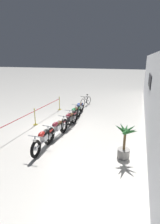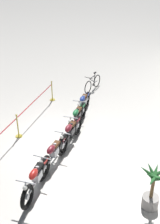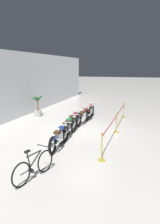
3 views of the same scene
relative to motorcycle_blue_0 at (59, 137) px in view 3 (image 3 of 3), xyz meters
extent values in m
plane|color=silver|center=(2.67, -0.46, -0.46)|extent=(120.00, 120.00, 0.00)
cube|color=white|center=(2.67, 4.67, 1.64)|extent=(28.00, 0.25, 4.20)
torus|color=black|center=(0.70, 0.03, -0.11)|extent=(0.71, 0.14, 0.71)
torus|color=black|center=(-0.72, -0.02, -0.11)|extent=(0.71, 0.14, 0.71)
cylinder|color=silver|center=(0.70, 0.03, -0.11)|extent=(0.17, 0.09, 0.17)
cylinder|color=silver|center=(-0.72, -0.02, -0.11)|extent=(0.17, 0.09, 0.17)
cylinder|color=silver|center=(0.79, 0.03, 0.17)|extent=(0.31, 0.07, 0.59)
cube|color=silver|center=(-0.06, 0.00, 0.05)|extent=(0.37, 0.23, 0.26)
cylinder|color=silver|center=(-0.02, 0.00, 0.25)|extent=(0.18, 0.12, 0.24)
cylinder|color=silver|center=(-0.10, 0.00, 0.25)|extent=(0.18, 0.12, 0.24)
cylinder|color=silver|center=(-0.35, -0.15, -0.09)|extent=(0.70, 0.09, 0.07)
cube|color=black|center=(-0.01, 0.00, -0.09)|extent=(1.14, 0.10, 0.06)
ellipsoid|color=navy|center=(0.17, 0.01, 0.31)|extent=(0.47, 0.24, 0.22)
cube|color=#4C2D19|center=(-0.19, 0.00, 0.27)|extent=(0.41, 0.21, 0.09)
cube|color=navy|center=(-0.67, -0.02, 0.14)|extent=(0.33, 0.17, 0.08)
cylinder|color=silver|center=(0.68, 0.03, 0.44)|extent=(0.06, 0.62, 0.04)
sphere|color=silver|center=(0.76, 0.03, 0.30)|extent=(0.14, 0.14, 0.14)
torus|color=black|center=(2.20, 0.15, -0.08)|extent=(0.77, 0.12, 0.77)
torus|color=black|center=(0.51, 0.15, -0.08)|extent=(0.77, 0.12, 0.77)
cylinder|color=silver|center=(2.20, 0.15, -0.08)|extent=(0.18, 0.08, 0.18)
cylinder|color=silver|center=(0.51, 0.15, -0.08)|extent=(0.18, 0.08, 0.18)
cylinder|color=silver|center=(2.29, 0.15, 0.20)|extent=(0.30, 0.06, 0.59)
cube|color=#2D2D30|center=(1.30, 0.15, 0.08)|extent=(0.36, 0.22, 0.26)
cylinder|color=#2D2D30|center=(1.35, 0.15, 0.28)|extent=(0.18, 0.11, 0.24)
cylinder|color=#2D2D30|center=(1.26, 0.15, 0.28)|extent=(0.18, 0.11, 0.24)
cylinder|color=silver|center=(1.01, 0.01, -0.06)|extent=(0.70, 0.07, 0.07)
cube|color=black|center=(1.35, 0.15, -0.06)|extent=(1.35, 0.06, 0.06)
ellipsoid|color=#1E6B38|center=(1.53, 0.15, 0.34)|extent=(0.46, 0.22, 0.22)
cube|color=#4C2D19|center=(1.17, 0.15, 0.30)|extent=(0.40, 0.20, 0.09)
cube|color=#1E6B38|center=(0.56, 0.15, 0.20)|extent=(0.32, 0.16, 0.08)
cylinder|color=silver|center=(2.18, 0.15, 0.47)|extent=(0.04, 0.62, 0.04)
sphere|color=silver|center=(2.26, 0.15, 0.33)|extent=(0.14, 0.14, 0.14)
torus|color=black|center=(3.35, 0.25, -0.07)|extent=(0.80, 0.15, 0.79)
torus|color=black|center=(1.84, 0.33, -0.07)|extent=(0.80, 0.15, 0.79)
cylinder|color=silver|center=(3.35, 0.25, -0.07)|extent=(0.19, 0.09, 0.19)
cylinder|color=silver|center=(1.84, 0.33, -0.07)|extent=(0.19, 0.09, 0.19)
cylinder|color=silver|center=(3.44, 0.25, 0.22)|extent=(0.31, 0.07, 0.59)
cube|color=#2D2D30|center=(2.54, 0.29, 0.09)|extent=(0.37, 0.24, 0.26)
cylinder|color=#2D2D30|center=(2.58, 0.29, 0.29)|extent=(0.18, 0.12, 0.24)
cylinder|color=#2D2D30|center=(2.50, 0.29, 0.29)|extent=(0.18, 0.12, 0.24)
cylinder|color=silver|center=(2.23, 0.17, -0.05)|extent=(0.70, 0.11, 0.07)
cube|color=#47474C|center=(2.59, 0.29, -0.05)|extent=(1.21, 0.12, 0.06)
ellipsoid|color=maroon|center=(2.77, 0.28, 0.35)|extent=(0.47, 0.24, 0.22)
cube|color=#4C2D19|center=(2.41, 0.30, 0.31)|extent=(0.41, 0.22, 0.09)
cube|color=maroon|center=(1.89, 0.33, 0.22)|extent=(0.33, 0.18, 0.08)
cylinder|color=silver|center=(3.33, 0.25, 0.48)|extent=(0.07, 0.62, 0.04)
sphere|color=silver|center=(3.41, 0.25, 0.34)|extent=(0.14, 0.14, 0.14)
torus|color=black|center=(4.82, 0.12, -0.10)|extent=(0.73, 0.16, 0.72)
torus|color=black|center=(3.16, 0.22, -0.10)|extent=(0.73, 0.16, 0.72)
cylinder|color=silver|center=(4.82, 0.12, -0.10)|extent=(0.17, 0.09, 0.17)
cylinder|color=silver|center=(3.16, 0.22, -0.10)|extent=(0.17, 0.09, 0.17)
cylinder|color=silver|center=(4.91, 0.12, 0.18)|extent=(0.31, 0.07, 0.59)
cube|color=silver|center=(3.94, 0.17, 0.06)|extent=(0.37, 0.24, 0.26)
cylinder|color=silver|center=(3.98, 0.17, 0.26)|extent=(0.18, 0.12, 0.24)
cylinder|color=silver|center=(3.90, 0.17, 0.26)|extent=(0.18, 0.12, 0.24)
cylinder|color=silver|center=(3.63, 0.05, -0.08)|extent=(0.70, 0.11, 0.07)
cube|color=#ADAFB5|center=(3.99, 0.17, -0.08)|extent=(1.33, 0.14, 0.06)
ellipsoid|color=maroon|center=(4.17, 0.16, 0.32)|extent=(0.47, 0.25, 0.22)
cube|color=#4C2D19|center=(3.81, 0.18, 0.28)|extent=(0.41, 0.22, 0.09)
cube|color=maroon|center=(3.21, 0.21, 0.15)|extent=(0.33, 0.18, 0.08)
cylinder|color=silver|center=(4.80, 0.12, 0.45)|extent=(0.07, 0.62, 0.04)
sphere|color=silver|center=(4.88, 0.12, 0.31)|extent=(0.14, 0.14, 0.14)
torus|color=black|center=(6.01, 0.18, -0.08)|extent=(0.76, 0.16, 0.76)
torus|color=black|center=(4.60, 0.12, -0.08)|extent=(0.76, 0.16, 0.76)
cylinder|color=silver|center=(6.01, 0.18, -0.08)|extent=(0.18, 0.09, 0.18)
cylinder|color=silver|center=(4.60, 0.12, -0.08)|extent=(0.18, 0.09, 0.18)
cylinder|color=silver|center=(6.10, 0.18, 0.20)|extent=(0.31, 0.07, 0.59)
cube|color=silver|center=(5.26, 0.15, 0.08)|extent=(0.37, 0.24, 0.26)
cylinder|color=silver|center=(5.30, 0.15, 0.28)|extent=(0.18, 0.12, 0.24)
cylinder|color=silver|center=(5.22, 0.14, 0.28)|extent=(0.18, 0.12, 0.24)
cylinder|color=silver|center=(4.96, -0.01, -0.06)|extent=(0.70, 0.10, 0.07)
cube|color=#ADAFB5|center=(5.31, 0.15, -0.06)|extent=(1.13, 0.11, 0.06)
ellipsoid|color=#B21E19|center=(5.49, 0.16, 0.34)|extent=(0.47, 0.24, 0.22)
cube|color=black|center=(5.13, 0.14, 0.30)|extent=(0.41, 0.22, 0.09)
cube|color=#B21E19|center=(4.65, 0.12, 0.18)|extent=(0.33, 0.17, 0.08)
cylinder|color=silver|center=(5.99, 0.18, 0.47)|extent=(0.06, 0.62, 0.04)
sphere|color=silver|center=(6.07, 0.18, 0.33)|extent=(0.14, 0.14, 0.14)
torus|color=black|center=(-2.06, -0.38, -0.11)|extent=(0.70, 0.20, 0.71)
torus|color=black|center=(-3.06, -0.15, -0.11)|extent=(0.70, 0.20, 0.71)
cylinder|color=black|center=(-2.51, -0.28, 0.11)|extent=(0.59, 0.17, 0.43)
cylinder|color=black|center=(-2.56, -0.27, 0.31)|extent=(0.54, 0.16, 0.04)
cylinder|color=black|center=(-2.75, -0.22, 0.19)|extent=(0.15, 0.07, 0.55)
cube|color=black|center=(-2.79, -0.21, 0.47)|extent=(0.19, 0.12, 0.05)
cylinder|color=black|center=(-2.86, -0.20, -0.11)|extent=(0.45, 0.13, 0.03)
cylinder|color=black|center=(-2.12, -0.37, 0.41)|extent=(0.14, 0.47, 0.03)
cylinder|color=black|center=(-2.64, -0.25, -0.19)|extent=(0.13, 0.08, 0.12)
cylinder|color=gray|center=(4.90, 3.61, -0.27)|extent=(0.49, 0.49, 0.39)
cylinder|color=brown|center=(4.90, 3.61, 0.30)|extent=(0.10, 0.10, 0.74)
cone|color=#235B28|center=(5.17, 3.57, 0.76)|extent=(0.67, 0.27, 0.36)
cone|color=#235B28|center=(5.05, 3.79, 0.79)|extent=(0.44, 0.54, 0.49)
cone|color=#235B28|center=(4.94, 3.83, 0.74)|extent=(0.23, 0.54, 0.34)
cone|color=#235B28|center=(4.71, 3.76, 0.76)|extent=(0.51, 0.52, 0.43)
cone|color=#235B28|center=(4.72, 3.63, 0.77)|extent=(0.49, 0.21, 0.36)
cone|color=#235B28|center=(4.76, 3.50, 0.79)|extent=(0.46, 0.40, 0.45)
cone|color=#235B28|center=(4.87, 3.41, 0.78)|extent=(0.23, 0.52, 0.42)
cone|color=#235B28|center=(5.03, 3.51, 0.81)|extent=(0.43, 0.37, 0.47)
cylinder|color=gold|center=(-0.72, -1.90, -0.45)|extent=(0.28, 0.28, 0.03)
cylinder|color=gold|center=(-0.72, -1.90, 0.04)|extent=(0.05, 0.05, 0.95)
sphere|color=gold|center=(-0.72, -1.90, 0.55)|extent=(0.08, 0.08, 0.08)
cylinder|color=maroon|center=(1.04, -1.90, 0.42)|extent=(3.38, 0.04, 0.04)
cylinder|color=maroon|center=(4.51, -1.90, 0.42)|extent=(3.28, 0.04, 0.04)
cylinder|color=gold|center=(2.81, -1.90, -0.45)|extent=(0.28, 0.28, 0.03)
cylinder|color=gold|center=(2.81, -1.90, 0.04)|extent=(0.05, 0.05, 0.95)
sphere|color=gold|center=(2.81, -1.90, 0.55)|extent=(0.08, 0.08, 0.08)
cylinder|color=gold|center=(6.22, -1.90, -0.45)|extent=(0.28, 0.28, 0.03)
cylinder|color=gold|center=(6.22, -1.90, 0.04)|extent=(0.05, 0.05, 0.95)
sphere|color=gold|center=(6.22, -1.90, 0.55)|extent=(0.08, 0.08, 0.08)
camera|label=1|loc=(11.50, 3.94, 3.48)|focal=28.00mm
camera|label=2|loc=(11.17, 3.48, 6.06)|focal=45.00mm
camera|label=3|loc=(-7.80, -3.34, 2.79)|focal=35.00mm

